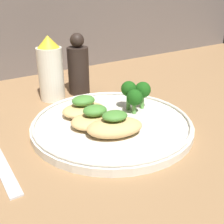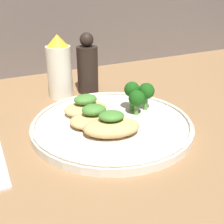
{
  "view_description": "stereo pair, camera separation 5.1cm",
  "coord_description": "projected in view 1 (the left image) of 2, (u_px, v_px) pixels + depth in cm",
  "views": [
    {
      "loc": [
        -26.19,
        -38.91,
        24.69
      ],
      "look_at": [
        0.0,
        0.0,
        3.4
      ],
      "focal_mm": 45.0,
      "sensor_mm": 36.0,
      "label": 1
    },
    {
      "loc": [
        -21.77,
        -41.55,
        24.69
      ],
      "look_at": [
        0.0,
        0.0,
        3.4
      ],
      "focal_mm": 45.0,
      "sensor_mm": 36.0,
      "label": 2
    }
  ],
  "objects": [
    {
      "name": "broccoli_bunch",
      "position": [
        136.0,
        93.0,
        0.56
      ],
      "size": [
        6.21,
        5.51,
        5.99
      ],
      "color": "#569942",
      "rests_on": "plate"
    },
    {
      "name": "pepper_grinder",
      "position": [
        78.0,
        68.0,
        0.68
      ],
      "size": [
        5.1,
        5.1,
        14.65
      ],
      "color": "black",
      "rests_on": "ground_plane"
    },
    {
      "name": "fork",
      "position": [
        1.0,
        163.0,
        0.42
      ],
      "size": [
        2.21,
        18.16,
        0.6
      ],
      "color": "silver",
      "rests_on": "ground_plane"
    },
    {
      "name": "grilled_meat_middle",
      "position": [
        94.0,
        118.0,
        0.5
      ],
      "size": [
        10.25,
        8.63,
        4.14
      ],
      "color": "tan",
      "rests_on": "plate"
    },
    {
      "name": "sauce_bottle",
      "position": [
        51.0,
        70.0,
        0.64
      ],
      "size": [
        5.76,
        5.76,
        14.74
      ],
      "color": "silver",
      "rests_on": "ground_plane"
    },
    {
      "name": "plate",
      "position": [
        112.0,
        124.0,
        0.53
      ],
      "size": [
        29.93,
        29.93,
        2.0
      ],
      "color": "silver",
      "rests_on": "ground_plane"
    },
    {
      "name": "ground_plane",
      "position": [
        112.0,
        131.0,
        0.53
      ],
      "size": [
        180.0,
        180.0,
        1.0
      ],
      "primitive_type": "cube",
      "color": "#936D47"
    },
    {
      "name": "grilled_meat_back",
      "position": [
        84.0,
        108.0,
        0.54
      ],
      "size": [
        9.46,
        7.73,
        4.03
      ],
      "color": "tan",
      "rests_on": "plate"
    },
    {
      "name": "grilled_meat_front",
      "position": [
        115.0,
        126.0,
        0.47
      ],
      "size": [
        11.01,
        8.67,
        4.32
      ],
      "color": "tan",
      "rests_on": "plate"
    }
  ]
}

